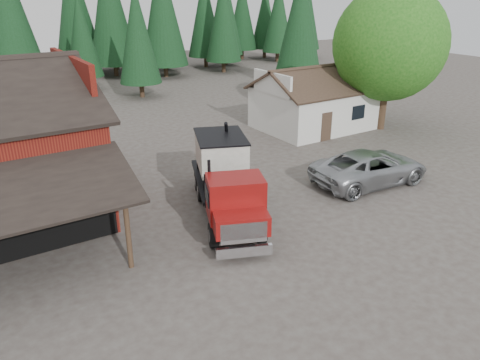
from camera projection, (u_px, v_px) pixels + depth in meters
ground at (281, 250)px, 19.09m from camera, size 120.00×120.00×0.00m
farmhouse at (315, 106)px, 35.04m from camera, size 8.60×6.42×4.65m
deciduous_tree at (390, 48)px, 33.06m from camera, size 8.00×8.00×10.20m
conifer_backdrop at (50, 83)px, 51.73m from camera, size 76.00×16.00×16.00m
near_pine_b at (137, 34)px, 43.14m from camera, size 3.96×3.96×10.40m
near_pine_c at (300, 19)px, 47.63m from camera, size 4.84×4.84×12.40m
near_pine_d at (10, 18)px, 40.68m from camera, size 5.28×5.28×13.40m
feed_truck at (226, 178)px, 21.42m from camera, size 5.41×8.94×3.93m
silver_car at (370, 167)px, 25.20m from camera, size 6.86×3.59×1.84m
equip_box at (242, 229)px, 20.09m from camera, size 0.85×1.19×0.60m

